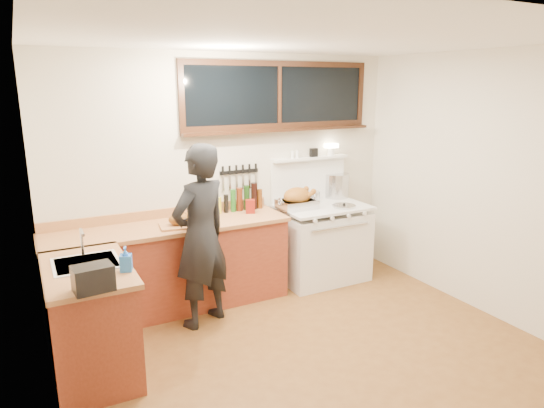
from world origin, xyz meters
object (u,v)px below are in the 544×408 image
vintage_stove (321,241)px  cutting_board (179,221)px  roast_turkey (297,200)px  man (201,237)px

vintage_stove → cutting_board: vintage_stove is taller
vintage_stove → cutting_board: size_ratio=3.80×
vintage_stove → roast_turkey: bearing=177.4°
vintage_stove → man: 1.73m
vintage_stove → cutting_board: 1.79m
man → roast_turkey: bearing=18.1°
vintage_stove → roast_turkey: vintage_stove is taller
vintage_stove → man: size_ratio=0.89×
vintage_stove → man: (-1.63, -0.41, 0.41)m
cutting_board → roast_turkey: (1.40, 0.08, 0.05)m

